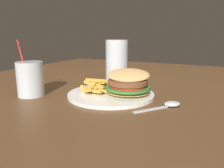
# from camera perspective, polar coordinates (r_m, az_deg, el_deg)

# --- Properties ---
(dining_table) EXTENTS (1.48, 1.36, 0.70)m
(dining_table) POSITION_cam_1_polar(r_m,az_deg,el_deg) (0.90, 5.70, -4.71)
(dining_table) COLOR brown
(dining_table) RESTS_ON ground_plane
(meal_plate_near) EXTENTS (0.28, 0.27, 0.09)m
(meal_plate_near) POSITION_cam_1_polar(r_m,az_deg,el_deg) (0.68, 2.04, -1.02)
(meal_plate_near) COLOR white
(meal_plate_near) RESTS_ON dining_table
(beer_glass) EXTENTS (0.09, 0.09, 0.17)m
(beer_glass) POSITION_cam_1_polar(r_m,az_deg,el_deg) (0.93, 1.23, 5.91)
(beer_glass) COLOR silver
(beer_glass) RESTS_ON dining_table
(juice_glass) EXTENTS (0.08, 0.08, 0.18)m
(juice_glass) POSITION_cam_1_polar(r_m,az_deg,el_deg) (0.74, -20.57, 1.00)
(juice_glass) COLOR silver
(juice_glass) RESTS_ON dining_table
(spoon) EXTENTS (0.11, 0.13, 0.01)m
(spoon) POSITION_cam_1_polar(r_m,az_deg,el_deg) (0.62, 14.82, -5.20)
(spoon) COLOR silver
(spoon) RESTS_ON dining_table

